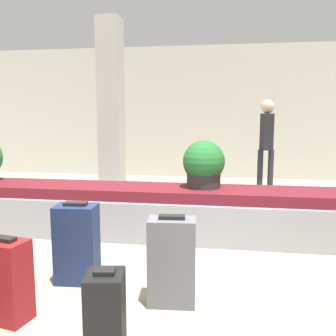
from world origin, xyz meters
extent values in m
plane|color=#9E937F|center=(0.00, 0.00, 0.00)|extent=(18.00, 18.00, 0.00)
cube|color=beige|center=(0.00, 6.10, 1.60)|extent=(18.00, 0.06, 3.20)
cube|color=#9E9EA3|center=(0.00, 1.47, 0.25)|extent=(7.81, 0.86, 0.50)
cube|color=maroon|center=(0.00, 1.47, 0.57)|extent=(7.49, 0.70, 0.14)
cube|color=beige|center=(-1.28, 3.21, 1.60)|extent=(0.39, 0.39, 3.20)
cube|color=slate|center=(0.31, -0.29, 0.36)|extent=(0.40, 0.27, 0.73)
cube|color=black|center=(0.31, -0.29, 0.74)|extent=(0.22, 0.10, 0.03)
cube|color=navy|center=(-0.63, -0.01, 0.37)|extent=(0.40, 0.29, 0.73)
cube|color=black|center=(-0.63, -0.01, 0.75)|extent=(0.21, 0.11, 0.03)
cube|color=maroon|center=(-0.89, -0.74, 0.32)|extent=(0.37, 0.29, 0.63)
cube|color=black|center=(-0.89, -0.74, 0.65)|extent=(0.19, 0.11, 0.03)
cube|color=black|center=(-0.03, -0.99, 0.27)|extent=(0.28, 0.30, 0.54)
cube|color=black|center=(-0.03, -0.99, 0.55)|extent=(0.15, 0.11, 0.03)
cylinder|color=#2D2D2D|center=(0.45, 1.54, 0.73)|extent=(0.43, 0.43, 0.19)
sphere|color=#236B2D|center=(0.45, 1.54, 0.97)|extent=(0.54, 0.54, 0.54)
cylinder|color=#282833|center=(-1.61, 4.00, 0.43)|extent=(0.11, 0.11, 0.87)
cylinder|color=#282833|center=(-1.41, 4.00, 0.43)|extent=(0.11, 0.11, 0.87)
cube|color=#232328|center=(-1.51, 4.00, 1.21)|extent=(0.36, 0.29, 0.69)
sphere|color=#936B4C|center=(-1.51, 4.00, 1.68)|extent=(0.25, 0.25, 0.25)
cylinder|color=#282833|center=(1.39, 4.23, 0.44)|extent=(0.11, 0.11, 0.88)
cylinder|color=#282833|center=(1.59, 4.23, 0.44)|extent=(0.11, 0.11, 0.88)
cube|color=#232328|center=(1.49, 4.23, 1.23)|extent=(0.24, 0.35, 0.70)
sphere|color=beige|center=(1.49, 4.23, 1.71)|extent=(0.26, 0.26, 0.26)
camera|label=1|loc=(0.73, -3.19, 1.56)|focal=40.00mm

